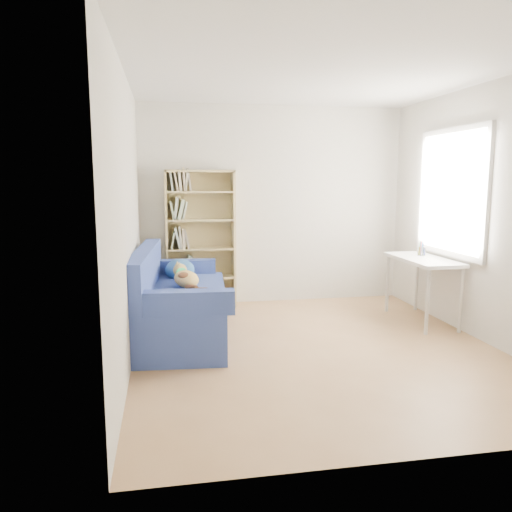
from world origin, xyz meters
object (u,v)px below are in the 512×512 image
Objects in this scene: sofa at (177,304)px; bookshelf at (201,245)px; pen_cup at (421,250)px; desk at (423,265)px.

bookshelf is (0.34, 1.20, 0.46)m from sofa.
pen_cup is (2.55, -0.94, 0.00)m from bookshelf.
desk is at bearing -24.70° from bookshelf.
sofa is at bearing -174.93° from pen_cup.
sofa is at bearing -105.84° from bookshelf.
pen_cup is at bearing 9.60° from sofa.
bookshelf is 10.01× the size of pen_cup.
bookshelf is 1.65× the size of desk.
desk is at bearing -112.52° from pen_cup.
bookshelf reaches higher than sofa.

